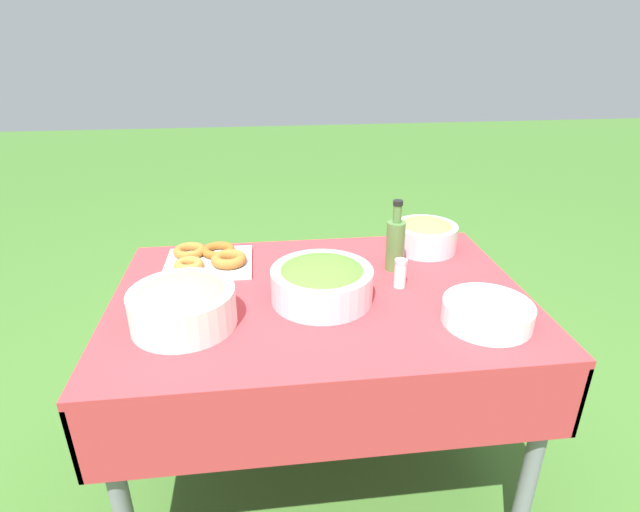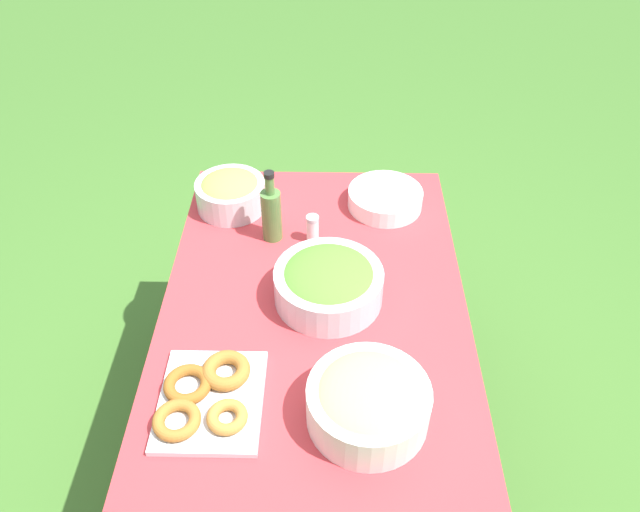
{
  "view_description": "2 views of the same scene",
  "coord_description": "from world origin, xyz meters",
  "px_view_note": "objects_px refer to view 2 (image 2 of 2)",
  "views": [
    {
      "loc": [
        0.16,
        1.33,
        1.45
      ],
      "look_at": [
        -0.0,
        -0.03,
        0.82
      ],
      "focal_mm": 28.0,
      "sensor_mm": 36.0,
      "label": 1
    },
    {
      "loc": [
        1.22,
        0.04,
        1.96
      ],
      "look_at": [
        -0.04,
        0.01,
        0.83
      ],
      "focal_mm": 35.0,
      "sensor_mm": 36.0,
      "label": 2
    }
  ],
  "objects_px": {
    "pasta_bowl": "(368,401)",
    "olive_oil_bottle": "(271,213)",
    "plate_stack": "(385,199)",
    "olive_bowl": "(230,192)",
    "salad_bowl": "(329,283)",
    "donut_platter": "(208,396)"
  },
  "relations": [
    {
      "from": "salad_bowl",
      "to": "olive_bowl",
      "type": "distance_m",
      "value": 0.53
    },
    {
      "from": "donut_platter",
      "to": "plate_stack",
      "type": "height_order",
      "value": "plate_stack"
    },
    {
      "from": "salad_bowl",
      "to": "plate_stack",
      "type": "xyz_separation_m",
      "value": [
        -0.43,
        0.18,
        -0.03
      ]
    },
    {
      "from": "salad_bowl",
      "to": "plate_stack",
      "type": "height_order",
      "value": "salad_bowl"
    },
    {
      "from": "salad_bowl",
      "to": "pasta_bowl",
      "type": "relative_size",
      "value": 1.06
    },
    {
      "from": "salad_bowl",
      "to": "pasta_bowl",
      "type": "bearing_deg",
      "value": 13.58
    },
    {
      "from": "olive_oil_bottle",
      "to": "olive_bowl",
      "type": "relative_size",
      "value": 1.07
    },
    {
      "from": "pasta_bowl",
      "to": "plate_stack",
      "type": "xyz_separation_m",
      "value": [
        -0.82,
        0.09,
        -0.03
      ]
    },
    {
      "from": "pasta_bowl",
      "to": "olive_bowl",
      "type": "relative_size",
      "value": 1.26
    },
    {
      "from": "donut_platter",
      "to": "plate_stack",
      "type": "xyz_separation_m",
      "value": [
        -0.78,
        0.46,
        0.01
      ]
    },
    {
      "from": "salad_bowl",
      "to": "donut_platter",
      "type": "bearing_deg",
      "value": -38.92
    },
    {
      "from": "plate_stack",
      "to": "olive_bowl",
      "type": "distance_m",
      "value": 0.5
    },
    {
      "from": "donut_platter",
      "to": "olive_oil_bottle",
      "type": "relative_size",
      "value": 1.23
    },
    {
      "from": "donut_platter",
      "to": "plate_stack",
      "type": "distance_m",
      "value": 0.91
    },
    {
      "from": "plate_stack",
      "to": "donut_platter",
      "type": "bearing_deg",
      "value": -30.74
    },
    {
      "from": "salad_bowl",
      "to": "donut_platter",
      "type": "relative_size",
      "value": 1.01
    },
    {
      "from": "plate_stack",
      "to": "olive_oil_bottle",
      "type": "bearing_deg",
      "value": -65.05
    },
    {
      "from": "pasta_bowl",
      "to": "olive_oil_bottle",
      "type": "bearing_deg",
      "value": -157.64
    },
    {
      "from": "olive_oil_bottle",
      "to": "plate_stack",
      "type": "bearing_deg",
      "value": 114.95
    },
    {
      "from": "plate_stack",
      "to": "olive_oil_bottle",
      "type": "xyz_separation_m",
      "value": [
        0.17,
        -0.36,
        0.06
      ]
    },
    {
      "from": "olive_oil_bottle",
      "to": "pasta_bowl",
      "type": "bearing_deg",
      "value": 22.36
    },
    {
      "from": "pasta_bowl",
      "to": "donut_platter",
      "type": "xyz_separation_m",
      "value": [
        -0.04,
        -0.38,
        -0.04
      ]
    }
  ]
}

